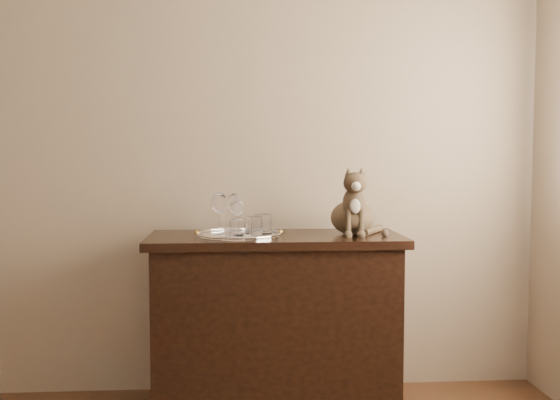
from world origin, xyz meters
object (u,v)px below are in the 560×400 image
(wine_glass_c, at_px, (219,214))
(wine_glass_d, at_px, (237,217))
(wine_glass_b, at_px, (234,213))
(tumbler_c, at_px, (263,224))
(sideboard, at_px, (276,323))
(tumbler_a, at_px, (254,226))
(cat, at_px, (353,201))
(tray, at_px, (239,235))
(tumbler_b, at_px, (238,228))

(wine_glass_c, xyz_separation_m, wine_glass_d, (0.08, 0.02, -0.02))
(wine_glass_b, distance_m, wine_glass_d, 0.10)
(tumbler_c, bearing_deg, wine_glass_d, -167.91)
(tumbler_c, bearing_deg, sideboard, 4.66)
(wine_glass_b, distance_m, tumbler_a, 0.18)
(wine_glass_b, xyz_separation_m, cat, (0.57, -0.06, 0.06))
(tray, distance_m, tumbler_a, 0.09)
(wine_glass_c, relative_size, tumbler_b, 2.40)
(tumbler_a, bearing_deg, sideboard, 35.45)
(wine_glass_b, bearing_deg, sideboard, -19.62)
(sideboard, height_order, cat, cat)
(wine_glass_d, relative_size, tumbler_c, 1.81)
(wine_glass_c, distance_m, tumbler_c, 0.22)
(sideboard, distance_m, tray, 0.46)
(wine_glass_d, bearing_deg, tumbler_a, -29.02)
(cat, bearing_deg, tumbler_c, -172.24)
(tumbler_b, bearing_deg, tumbler_c, 48.43)
(wine_glass_c, distance_m, tumbler_b, 0.14)
(wine_glass_b, bearing_deg, cat, -5.97)
(wine_glass_b, xyz_separation_m, tumbler_c, (0.14, -0.07, -0.05))
(sideboard, xyz_separation_m, wine_glass_c, (-0.26, -0.05, 0.53))
(tumbler_c, bearing_deg, wine_glass_b, 151.31)
(sideboard, height_order, wine_glass_c, wine_glass_c)
(wine_glass_d, height_order, cat, cat)
(sideboard, height_order, tumbler_a, tumbler_a)
(wine_glass_c, xyz_separation_m, tumbler_a, (0.16, -0.02, -0.06))
(wine_glass_b, xyz_separation_m, wine_glass_d, (0.01, -0.10, -0.01))
(wine_glass_c, bearing_deg, wine_glass_b, 60.79)
(wine_glass_b, bearing_deg, wine_glass_c, -119.21)
(wine_glass_b, bearing_deg, tumbler_a, -57.83)
(wine_glass_b, xyz_separation_m, tumbler_a, (0.09, -0.14, -0.05))
(tray, distance_m, wine_glass_b, 0.14)
(wine_glass_b, height_order, wine_glass_c, wine_glass_c)
(wine_glass_b, xyz_separation_m, tumbler_b, (0.02, -0.21, -0.05))
(wine_glass_c, bearing_deg, sideboard, 10.91)
(tumbler_b, bearing_deg, wine_glass_d, 91.97)
(sideboard, height_order, tumbler_b, tumbler_b)
(sideboard, relative_size, wine_glass_c, 6.01)
(wine_glass_d, xyz_separation_m, tumbler_c, (0.12, 0.03, -0.04))
(wine_glass_b, bearing_deg, tumbler_c, -28.69)
(wine_glass_d, bearing_deg, tumbler_b, -88.03)
(sideboard, bearing_deg, tumbler_b, -142.01)
(tumbler_b, bearing_deg, tumbler_a, 41.29)
(wine_glass_c, xyz_separation_m, tumbler_c, (0.20, 0.05, -0.05))
(sideboard, xyz_separation_m, tumbler_c, (-0.06, -0.00, 0.48))
(sideboard, distance_m, wine_glass_b, 0.57)
(tray, relative_size, cat, 1.24)
(wine_glass_c, bearing_deg, tray, 12.89)
(wine_glass_b, distance_m, cat, 0.57)
(wine_glass_d, distance_m, tumbler_b, 0.12)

